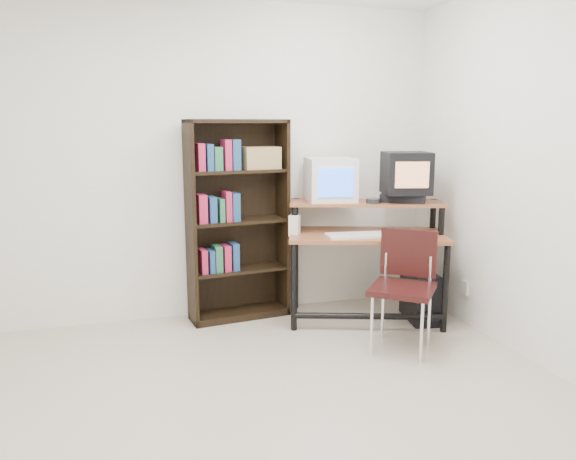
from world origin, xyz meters
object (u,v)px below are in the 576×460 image
object	(u,v)px
crt_tv	(406,173)
school_chair	(405,277)
computer_desk	(367,238)
pc_tower	(420,295)
crt_monitor	(330,180)
bookshelf	(237,218)

from	to	relation	value
crt_tv	school_chair	world-z (taller)	crt_tv
computer_desk	school_chair	size ratio (longest dim) A/B	1.63
pc_tower	crt_tv	bearing A→B (deg)	131.12
crt_monitor	pc_tower	bearing A→B (deg)	-22.43
crt_tv	bookshelf	xyz separation A→B (m)	(-1.35, 0.37, -0.37)
crt_tv	bookshelf	bearing A→B (deg)	177.89
computer_desk	pc_tower	xyz separation A→B (m)	(0.42, -0.16, -0.48)
crt_monitor	pc_tower	size ratio (longest dim) A/B	0.99
computer_desk	bookshelf	distance (m)	1.09
pc_tower	school_chair	xyz separation A→B (m)	(-0.42, -0.49, 0.32)
crt_tv	pc_tower	world-z (taller)	crt_tv
crt_monitor	bookshelf	world-z (taller)	bookshelf
pc_tower	bookshelf	size ratio (longest dim) A/B	0.27
pc_tower	computer_desk	bearing A→B (deg)	169.48
school_chair	bookshelf	xyz separation A→B (m)	(-1.02, 1.01, 0.33)
computer_desk	bookshelf	xyz separation A→B (m)	(-1.01, 0.36, 0.16)
bookshelf	pc_tower	bearing A→B (deg)	-26.85
crt_monitor	pc_tower	xyz separation A→B (m)	(0.66, -0.39, -0.94)
computer_desk	bookshelf	size ratio (longest dim) A/B	0.85
computer_desk	crt_monitor	world-z (taller)	crt_monitor
computer_desk	school_chair	distance (m)	0.67
crt_monitor	school_chair	bearing A→B (deg)	-66.07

